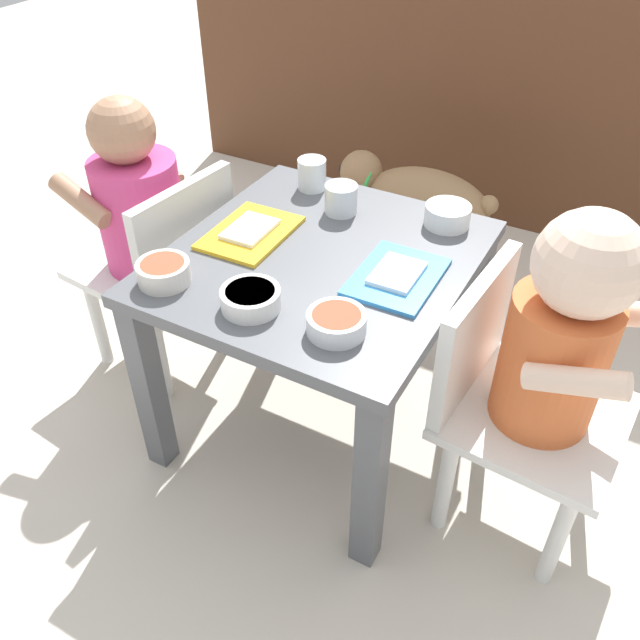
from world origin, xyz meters
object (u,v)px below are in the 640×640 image
at_px(cereal_bowl_left_side, 164,272).
at_px(veggie_bowl_near, 448,215).
at_px(veggie_bowl_far, 336,322).
at_px(food_tray_right, 397,276).
at_px(water_cup_right, 312,176).
at_px(dog, 418,202).
at_px(seated_child_left, 144,214).
at_px(seated_child_right, 550,347).
at_px(water_cup_left, 341,201).
at_px(cereal_bowl_right_side, 251,298).
at_px(food_tray_left, 250,232).
at_px(dining_table, 320,290).

relative_size(cereal_bowl_left_side, veggie_bowl_near, 1.03).
bearing_deg(cereal_bowl_left_side, veggie_bowl_far, 4.09).
relative_size(food_tray_right, cereal_bowl_left_side, 2.05).
bearing_deg(veggie_bowl_near, water_cup_right, 178.84).
height_order(dog, veggie_bowl_far, veggie_bowl_far).
relative_size(seated_child_left, seated_child_right, 0.98).
bearing_deg(cereal_bowl_left_side, veggie_bowl_near, 49.39).
bearing_deg(veggie_bowl_far, water_cup_right, 123.95).
relative_size(water_cup_left, veggie_bowl_far, 0.69).
distance_m(cereal_bowl_right_side, veggie_bowl_near, 0.44).
xyz_separation_m(food_tray_left, veggie_bowl_far, (0.27, -0.17, 0.01)).
height_order(dog, food_tray_right, food_tray_right).
bearing_deg(cereal_bowl_right_side, water_cup_left, 92.76).
distance_m(food_tray_right, veggie_bowl_far, 0.18).
bearing_deg(dining_table, cereal_bowl_left_side, -134.09).
distance_m(seated_child_left, veggie_bowl_far, 0.58).
relative_size(seated_child_right, cereal_bowl_right_side, 6.64).
relative_size(cereal_bowl_right_side, veggie_bowl_near, 1.12).
xyz_separation_m(seated_child_left, dog, (0.37, 0.62, -0.17)).
height_order(seated_child_left, veggie_bowl_far, seated_child_left).
xyz_separation_m(food_tray_left, water_cup_left, (0.11, 0.16, 0.02)).
bearing_deg(seated_child_left, cereal_bowl_left_side, -41.61).
relative_size(seated_child_right, cereal_bowl_left_side, 7.17).
bearing_deg(dog, seated_child_left, -120.76).
bearing_deg(veggie_bowl_far, food_tray_right, 82.04).
bearing_deg(veggie_bowl_near, seated_child_left, -160.43).
height_order(dining_table, cereal_bowl_left_side, cereal_bowl_left_side).
xyz_separation_m(seated_child_left, food_tray_right, (0.57, -0.01, 0.04)).
xyz_separation_m(seated_child_right, cereal_bowl_right_side, (-0.44, -0.15, 0.03)).
bearing_deg(veggie_bowl_near, dog, 116.55).
relative_size(seated_child_left, water_cup_left, 9.81).
relative_size(dining_table, water_cup_left, 8.69).
bearing_deg(seated_child_left, cereal_bowl_right_side, -25.91).
xyz_separation_m(dining_table, cereal_bowl_right_side, (-0.02, -0.19, 0.09)).
relative_size(food_tray_right, water_cup_right, 2.88).
distance_m(dog, veggie_bowl_near, 0.52).
height_order(food_tray_left, food_tray_right, same).
height_order(seated_child_right, dog, seated_child_right).
height_order(seated_child_right, water_cup_right, seated_child_right).
distance_m(food_tray_right, water_cup_right, 0.36).
distance_m(cereal_bowl_right_side, veggie_bowl_far, 0.15).
xyz_separation_m(seated_child_left, cereal_bowl_left_side, (0.23, -0.20, 0.05)).
bearing_deg(cereal_bowl_left_side, food_tray_right, 30.06).
bearing_deg(dog, veggie_bowl_far, -77.82).
bearing_deg(food_tray_left, cereal_bowl_right_side, -55.99).
xyz_separation_m(seated_child_left, water_cup_right, (0.28, 0.21, 0.06)).
xyz_separation_m(dining_table, water_cup_right, (-0.14, 0.22, 0.10)).
bearing_deg(water_cup_right, seated_child_left, -142.88).
bearing_deg(veggie_bowl_far, cereal_bowl_left_side, -175.91).
xyz_separation_m(dog, food_tray_left, (-0.10, -0.63, 0.21)).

